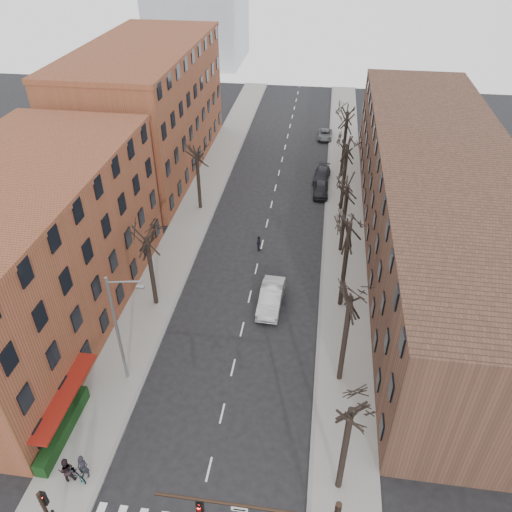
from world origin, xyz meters
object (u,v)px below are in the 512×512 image
at_px(pedestrian_a, 83,467).
at_px(parked_car_mid, 322,175).
at_px(silver_sedan, 271,298).
at_px(parked_car_near, 321,189).
at_px(bicycle, 77,473).

bearing_deg(pedestrian_a, parked_car_mid, 70.57).
height_order(silver_sedan, parked_car_near, silver_sedan).
distance_m(parked_car_near, pedestrian_a, 38.60).
xyz_separation_m(silver_sedan, pedestrian_a, (-8.88, -16.66, 0.21)).
distance_m(silver_sedan, pedestrian_a, 18.88).
relative_size(silver_sedan, parked_car_mid, 1.14).
bearing_deg(bicycle, parked_car_near, 11.30).
distance_m(parked_car_mid, bicycle, 42.42).
xyz_separation_m(silver_sedan, bicycle, (-9.33, -16.79, -0.25)).
bearing_deg(pedestrian_a, parked_car_near, 68.94).
relative_size(parked_car_mid, bicycle, 2.63).
xyz_separation_m(parked_car_mid, bicycle, (-12.71, -40.47, -0.05)).
height_order(parked_car_near, parked_car_mid, parked_car_near).
bearing_deg(parked_car_mid, bicycle, -102.67).
bearing_deg(silver_sedan, parked_car_mid, 83.70).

